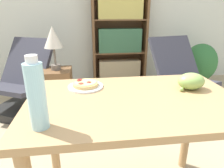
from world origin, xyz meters
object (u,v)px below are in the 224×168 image
drink_bottle (37,96)px  grape_bunch (191,81)px  potted_plant_floor (200,65)px  lounge_chair_near (22,90)px  table_lamp (53,39)px  side_table (58,91)px  lounge_chair_far (180,86)px  pizza_on_plate (86,85)px  bookshelf (119,39)px

drink_bottle → grape_bunch: bearing=21.5°
grape_bunch → potted_plant_floor: bearing=57.4°
grape_bunch → lounge_chair_near: size_ratio=0.17×
drink_bottle → lounge_chair_near: bearing=110.1°
drink_bottle → table_lamp: bearing=96.1°
side_table → potted_plant_floor: bearing=15.6°
lounge_chair_far → side_table: 1.55m
pizza_on_plate → potted_plant_floor: pizza_on_plate is taller
pizza_on_plate → lounge_chair_far: size_ratio=0.24×
pizza_on_plate → drink_bottle: size_ratio=0.72×
lounge_chair_near → pizza_on_plate: bearing=-32.2°
table_lamp → potted_plant_floor: (2.18, 0.61, -0.53)m
bookshelf → potted_plant_floor: bearing=-16.6°
lounge_chair_far → side_table: size_ratio=1.59×
drink_bottle → table_lamp: (-0.17, 1.60, -0.01)m
side_table → lounge_chair_near: bearing=170.7°
lounge_chair_far → potted_plant_floor: (0.63, 0.63, 0.09)m
lounge_chair_near → side_table: size_ratio=1.71×
lounge_chair_far → table_lamp: 1.67m
lounge_chair_near → bookshelf: size_ratio=0.59×
pizza_on_plate → drink_bottle: (-0.18, -0.42, 0.12)m
grape_bunch → table_lamp: bearing=126.8°
drink_bottle → lounge_chair_far: size_ratio=0.33×
side_table → potted_plant_floor: potted_plant_floor is taller
drink_bottle → bookshelf: (0.74, 2.58, -0.15)m
drink_bottle → lounge_chair_far: drink_bottle is taller
grape_bunch → drink_bottle: (-0.79, -0.31, 0.09)m
side_table → bookshelf: bearing=47.2°
pizza_on_plate → lounge_chair_near: bearing=122.2°
potted_plant_floor → lounge_chair_far: bearing=-134.7°
lounge_chair_near → drink_bottle: bearing=-44.3°
pizza_on_plate → grape_bunch: size_ratio=1.32×
grape_bunch → potted_plant_floor: 2.30m
table_lamp → bookshelf: bearing=47.2°
side_table → table_lamp: (0.00, 0.00, 0.63)m
potted_plant_floor → lounge_chair_near: bearing=-168.4°
lounge_chair_near → table_lamp: (0.44, -0.07, 0.62)m
table_lamp → potted_plant_floor: 2.32m
pizza_on_plate → lounge_chair_near: lounge_chair_near is taller
drink_bottle → side_table: size_ratio=0.53×
drink_bottle → bookshelf: bookshelf is taller
lounge_chair_far → table_lamp: table_lamp is taller
pizza_on_plate → bookshelf: bookshelf is taller
side_table → drink_bottle: bearing=-83.9°
side_table → table_lamp: bearing=0.0°
lounge_chair_far → pizza_on_plate: bearing=-149.2°
drink_bottle → table_lamp: 1.61m
grape_bunch → side_table: 1.70m
drink_bottle → table_lamp: drink_bottle is taller
grape_bunch → potted_plant_floor: grape_bunch is taller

